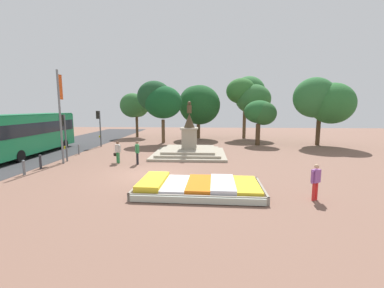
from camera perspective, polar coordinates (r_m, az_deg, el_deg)
ground_plane at (r=15.54m, az=-8.87°, el=-6.81°), size 74.48×74.48×0.00m
flower_planter at (r=12.30m, az=1.31°, el=-9.56°), size 6.04×3.46×0.59m
statue_monument at (r=21.64m, az=-0.60°, el=-0.94°), size 5.97×5.97×4.50m
traffic_light_mid_block at (r=21.07m, az=-26.63°, el=2.93°), size 0.42×0.30×3.46m
traffic_light_far_corner at (r=27.77m, az=-19.98°, el=4.59°), size 0.42×0.30×3.65m
banner_pole at (r=20.28m, az=-27.23°, el=5.82°), size 0.14×0.59×6.55m
city_bus at (r=25.41m, az=-32.47°, el=2.32°), size 2.76×10.66×3.45m
pedestrian_with_handbag at (r=19.20m, az=-16.20°, el=-1.50°), size 0.65×0.49×1.58m
pedestrian_near_planter at (r=12.26m, az=25.79°, el=-7.15°), size 0.49×0.39×1.59m
pedestrian_crossing_plaza at (r=18.43m, az=-12.08°, el=-1.52°), size 0.37×0.52×1.65m
kerb_bollard_mid_a at (r=18.21m, az=-33.30°, el=-4.30°), size 0.17×0.17×0.91m
kerb_bollard_mid_b at (r=19.46m, az=-30.64°, el=-3.32°), size 0.16×0.16×0.95m
kerb_bollard_north at (r=24.02m, az=-23.87°, el=-1.01°), size 0.13×0.13×0.88m
park_tree_far_left at (r=29.93m, az=27.05°, el=8.66°), size 5.89×6.01×7.01m
park_tree_behind_statue at (r=28.78m, az=-7.24°, el=9.71°), size 4.96×3.90×6.90m
park_tree_far_right at (r=28.39m, az=15.10°, el=6.71°), size 3.35×3.10×4.75m
park_tree_street_side at (r=34.37m, az=12.49°, el=10.76°), size 5.61×5.78×8.06m
park_tree_mid_canopy at (r=35.64m, az=-12.15°, el=8.37°), size 4.26×3.98×5.89m
park_tree_distant at (r=33.12m, az=1.42°, el=8.85°), size 5.23×5.68×6.79m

